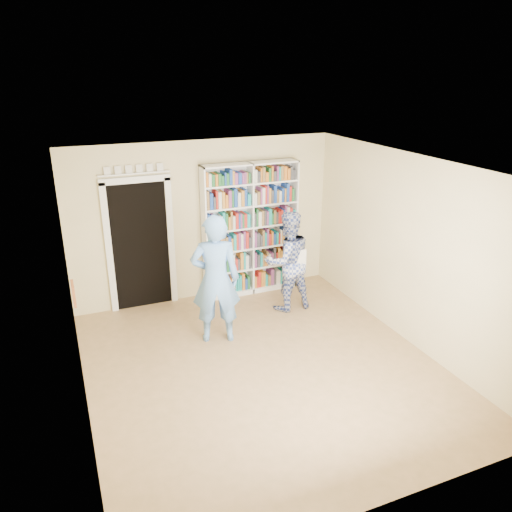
% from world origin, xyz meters
% --- Properties ---
extents(floor, '(5.00, 5.00, 0.00)m').
position_xyz_m(floor, '(0.00, 0.00, 0.00)').
color(floor, olive).
rests_on(floor, ground).
extents(ceiling, '(5.00, 5.00, 0.00)m').
position_xyz_m(ceiling, '(0.00, 0.00, 2.70)').
color(ceiling, white).
rests_on(ceiling, wall_back).
extents(wall_back, '(4.50, 0.00, 4.50)m').
position_xyz_m(wall_back, '(0.00, 2.50, 1.35)').
color(wall_back, beige).
rests_on(wall_back, floor).
extents(wall_left, '(0.00, 5.00, 5.00)m').
position_xyz_m(wall_left, '(-2.25, 0.00, 1.35)').
color(wall_left, beige).
rests_on(wall_left, floor).
extents(wall_right, '(0.00, 5.00, 5.00)m').
position_xyz_m(wall_right, '(2.25, 0.00, 1.35)').
color(wall_right, beige).
rests_on(wall_right, floor).
extents(bookshelf, '(1.68, 0.31, 2.31)m').
position_xyz_m(bookshelf, '(0.76, 2.34, 1.17)').
color(bookshelf, white).
rests_on(bookshelf, floor).
extents(doorway, '(1.10, 0.08, 2.43)m').
position_xyz_m(doorway, '(-1.10, 2.48, 1.18)').
color(doorway, black).
rests_on(doorway, floor).
extents(wall_art, '(0.03, 0.25, 0.25)m').
position_xyz_m(wall_art, '(-2.23, 0.20, 1.40)').
color(wall_art, brown).
rests_on(wall_art, wall_left).
extents(man_blue, '(0.80, 0.63, 1.91)m').
position_xyz_m(man_blue, '(-0.33, 0.94, 0.96)').
color(man_blue, '#669BE3').
rests_on(man_blue, floor).
extents(man_plaid, '(0.83, 0.65, 1.67)m').
position_xyz_m(man_plaid, '(1.07, 1.48, 0.83)').
color(man_plaid, '#304393').
rests_on(man_plaid, floor).
extents(paper_sheet, '(0.20, 0.02, 0.28)m').
position_xyz_m(paper_sheet, '(1.19, 1.25, 0.95)').
color(paper_sheet, white).
rests_on(paper_sheet, man_plaid).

